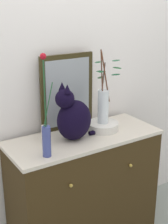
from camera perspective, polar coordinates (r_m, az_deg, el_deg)
name	(u,v)px	position (r m, az deg, el deg)	size (l,w,h in m)	color
wall_back	(62,72)	(2.43, -3.81, 6.91)	(4.40, 0.08, 2.60)	white
sideboard	(84,191)	(2.52, 0.00, -13.60)	(1.11, 0.47, 0.90)	#352610
mirror_leaning	(67,92)	(2.38, -2.92, 3.48)	(0.42, 0.03, 0.55)	#2F2711
cat_sitting	(73,117)	(2.19, -1.92, -0.88)	(0.43, 0.18, 0.41)	black
vase_slim_green	(46,134)	(1.98, -6.60, -3.75)	(0.08, 0.05, 0.63)	#394386
bowl_porcelain	(103,126)	(2.41, 3.28, -2.48)	(0.23, 0.23, 0.06)	silver
vase_glass_clear	(103,103)	(2.35, 3.39, 1.55)	(0.16, 0.21, 0.53)	silver
candle_pillar	(44,134)	(2.20, -6.96, -3.85)	(0.04, 0.04, 0.14)	silver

